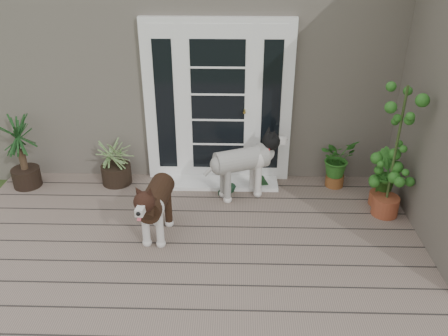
{
  "coord_description": "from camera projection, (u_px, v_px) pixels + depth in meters",
  "views": [
    {
      "loc": [
        0.03,
        -3.01,
        3.17
      ],
      "look_at": [
        -0.1,
        1.75,
        0.7
      ],
      "focal_mm": 36.79,
      "sensor_mm": 36.0,
      "label": 1
    }
  ],
  "objects": [
    {
      "name": "deck",
      "position": [
        230.0,
        290.0,
        4.46
      ],
      "size": [
        6.2,
        4.6,
        0.12
      ],
      "primitive_type": "cube",
      "color": "#6B5B4C",
      "rests_on": "ground"
    },
    {
      "name": "house_main",
      "position": [
        235.0,
        41.0,
        7.55
      ],
      "size": [
        7.4,
        4.0,
        3.1
      ],
      "primitive_type": "cube",
      "color": "#665E54",
      "rests_on": "ground"
    },
    {
      "name": "door_unit",
      "position": [
        218.0,
        103.0,
        5.89
      ],
      "size": [
        1.9,
        0.14,
        2.15
      ],
      "primitive_type": "cube",
      "color": "white",
      "rests_on": "deck"
    },
    {
      "name": "door_step",
      "position": [
        218.0,
        182.0,
        6.2
      ],
      "size": [
        1.6,
        0.4,
        0.05
      ],
      "primitive_type": "cube",
      "color": "white",
      "rests_on": "deck"
    },
    {
      "name": "brindle_dog",
      "position": [
        157.0,
        208.0,
        5.0
      ],
      "size": [
        0.46,
        0.9,
        0.72
      ],
      "primitive_type": null,
      "rotation": [
        0.0,
        0.0,
        3.03
      ],
      "color": "#321E12",
      "rests_on": "deck"
    },
    {
      "name": "white_dog",
      "position": [
        241.0,
        170.0,
        5.76
      ],
      "size": [
        0.99,
        0.71,
        0.76
      ],
      "primitive_type": null,
      "rotation": [
        0.0,
        0.0,
        -1.17
      ],
      "color": "silver",
      "rests_on": "deck"
    },
    {
      "name": "spider_plant",
      "position": [
        115.0,
        159.0,
        6.08
      ],
      "size": [
        0.71,
        0.71,
        0.7
      ],
      "primitive_type": null,
      "rotation": [
        0.0,
        0.0,
        0.07
      ],
      "color": "#93BA72",
      "rests_on": "deck"
    },
    {
      "name": "yucca",
      "position": [
        21.0,
        152.0,
        5.94
      ],
      "size": [
        0.87,
        0.87,
        1.0
      ],
      "primitive_type": null,
      "rotation": [
        0.0,
        0.0,
        0.31
      ],
      "color": "black",
      "rests_on": "deck"
    },
    {
      "name": "herb_a",
      "position": [
        336.0,
        166.0,
        6.04
      ],
      "size": [
        0.65,
        0.65,
        0.6
      ],
      "primitive_type": "imported",
      "rotation": [
        0.0,
        0.0,
        0.58
      ],
      "color": "#275F1B",
      "rests_on": "deck"
    },
    {
      "name": "herb_b",
      "position": [
        382.0,
        186.0,
        5.64
      ],
      "size": [
        0.46,
        0.46,
        0.52
      ],
      "primitive_type": "imported",
      "rotation": [
        0.0,
        0.0,
        1.98
      ],
      "color": "#275618",
      "rests_on": "deck"
    },
    {
      "name": "herb_c",
      "position": [
        407.0,
        170.0,
        6.03
      ],
      "size": [
        0.44,
        0.44,
        0.51
      ],
      "primitive_type": "imported",
      "rotation": [
        0.0,
        0.0,
        4.23
      ],
      "color": "#175319",
      "rests_on": "deck"
    },
    {
      "name": "sapling",
      "position": [
        395.0,
        152.0,
        5.17
      ],
      "size": [
        0.55,
        0.55,
        1.66
      ],
      "primitive_type": null,
      "rotation": [
        0.0,
        0.0,
        -0.13
      ],
      "color": "#1E4C15",
      "rests_on": "deck"
    },
    {
      "name": "clog_left",
      "position": [
        263.0,
        182.0,
        6.18
      ],
      "size": [
        0.19,
        0.29,
        0.08
      ],
      "primitive_type": null,
      "rotation": [
        0.0,
        0.0,
        0.26
      ],
      "color": "black",
      "rests_on": "deck"
    },
    {
      "name": "clog_right",
      "position": [
        227.0,
        190.0,
        5.98
      ],
      "size": [
        0.28,
        0.31,
        0.09
      ],
      "primitive_type": null,
      "rotation": [
        0.0,
        0.0,
        -0.68
      ],
      "color": "black",
      "rests_on": "deck"
    }
  ]
}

